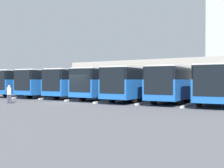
{
  "coord_description": "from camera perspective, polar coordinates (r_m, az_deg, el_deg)",
  "views": [
    {
      "loc": [
        -17.1,
        18.75,
        2.07
      ],
      "look_at": [
        -0.4,
        -5.71,
        1.6
      ],
      "focal_mm": 45.0,
      "sensor_mm": 36.0,
      "label": 1
    }
  ],
  "objects": [
    {
      "name": "station_building",
      "position": [
        43.88,
        11.39,
        1.45
      ],
      "size": [
        30.66,
        12.61,
        4.94
      ],
      "color": "#A8A399",
      "rests_on": "ground_plane"
    },
    {
      "name": "curb_divider_0",
      "position": [
        24.38,
        16.05,
        -3.82
      ],
      "size": [
        0.98,
        7.2,
        0.15
      ],
      "primitive_type": "cube",
      "rotation": [
        0.0,
        0.0,
        0.1
      ],
      "color": "#B2B2AD",
      "rests_on": "ground_plane"
    },
    {
      "name": "bus_3",
      "position": [
        30.05,
        -0.36,
        0.36
      ],
      "size": [
        3.72,
        11.67,
        3.19
      ],
      "rotation": [
        0.0,
        0.0,
        0.1
      ],
      "color": "#19519E",
      "rests_on": "ground_plane"
    },
    {
      "name": "pedestrian",
      "position": [
        25.78,
        -20.18,
        -1.84
      ],
      "size": [
        0.5,
        0.5,
        1.6
      ],
      "rotation": [
        0.0,
        0.0,
        0.71
      ],
      "color": "#38384C",
      "rests_on": "ground_plane"
    },
    {
      "name": "ground_plane",
      "position": [
        25.46,
        -8.04,
        -3.77
      ],
      "size": [
        600.0,
        600.0,
        0.0
      ],
      "primitive_type": "plane",
      "color": "#5B5B60"
    },
    {
      "name": "bus_5",
      "position": [
        34.7,
        -11.03,
        0.42
      ],
      "size": [
        3.72,
        11.67,
        3.19
      ],
      "rotation": [
        0.0,
        0.0,
        0.1
      ],
      "color": "#19519E",
      "rests_on": "ground_plane"
    },
    {
      "name": "curb_divider_5",
      "position": [
        35.01,
        -15.19,
        -2.4
      ],
      "size": [
        0.98,
        7.2,
        0.15
      ],
      "primitive_type": "cube",
      "rotation": [
        0.0,
        0.0,
        0.1
      ],
      "color": "#B2B2AD",
      "rests_on": "ground_plane"
    },
    {
      "name": "curb_divider_1",
      "position": [
        25.87,
        8.07,
        -3.53
      ],
      "size": [
        0.98,
        7.2,
        0.15
      ],
      "primitive_type": "cube",
      "rotation": [
        0.0,
        0.0,
        0.1
      ],
      "color": "#B2B2AD",
      "rests_on": "ground_plane"
    },
    {
      "name": "bus_6",
      "position": [
        37.31,
        -15.44,
        0.43
      ],
      "size": [
        3.72,
        11.67,
        3.19
      ],
      "rotation": [
        0.0,
        0.0,
        0.1
      ],
      "color": "#19519E",
      "rests_on": "ground_plane"
    },
    {
      "name": "curb_divider_3",
      "position": [
        29.91,
        -5.21,
        -2.92
      ],
      "size": [
        0.98,
        7.2,
        0.15
      ],
      "primitive_type": "cube",
      "rotation": [
        0.0,
        0.0,
        0.1
      ],
      "color": "#B2B2AD",
      "rests_on": "ground_plane"
    },
    {
      "name": "bus_4",
      "position": [
        32.46,
        -5.75,
        0.4
      ],
      "size": [
        3.72,
        11.67,
        3.19
      ],
      "rotation": [
        0.0,
        0.0,
        0.1
      ],
      "color": "#19519E",
      "rests_on": "ground_plane"
    },
    {
      "name": "bus_1",
      "position": [
        26.59,
        13.37,
        0.27
      ],
      "size": [
        3.72,
        11.67,
        3.19
      ],
      "rotation": [
        0.0,
        0.0,
        0.1
      ],
      "color": "#19519E",
      "rests_on": "ground_plane"
    },
    {
      "name": "bus_2",
      "position": [
        27.67,
        5.58,
        0.31
      ],
      "size": [
        3.72,
        11.67,
        3.19
      ],
      "rotation": [
        0.0,
        0.0,
        0.1
      ],
      "color": "#19519E",
      "rests_on": "ground_plane"
    },
    {
      "name": "office_tower",
      "position": [
        231.09,
        20.99,
        10.31
      ],
      "size": [
        16.17,
        16.17,
        81.39
      ],
      "color": "#ADB2B7",
      "rests_on": "ground_plane"
    },
    {
      "name": "curb_divider_4",
      "position": [
        32.54,
        -10.24,
        -2.63
      ],
      "size": [
        0.98,
        7.2,
        0.15
      ],
      "primitive_type": "cube",
      "rotation": [
        0.0,
        0.0,
        0.1
      ],
      "color": "#B2B2AD",
      "rests_on": "ground_plane"
    },
    {
      "name": "curb_divider_2",
      "position": [
        27.28,
        0.35,
        -3.29
      ],
      "size": [
        0.98,
        7.2,
        0.15
      ],
      "primitive_type": "cube",
      "rotation": [
        0.0,
        0.0,
        0.1
      ],
      "color": "#B2B2AD",
      "rests_on": "ground_plane"
    },
    {
      "name": "bus_0",
      "position": [
        25.42,
        21.34,
        0.2
      ],
      "size": [
        3.72,
        11.67,
        3.19
      ],
      "rotation": [
        0.0,
        0.0,
        0.1
      ],
      "color": "#19519E",
      "rests_on": "ground_plane"
    }
  ]
}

